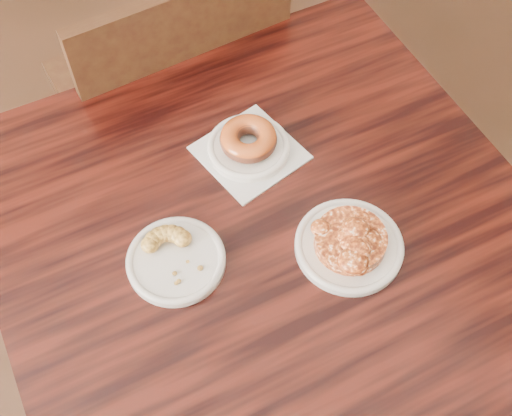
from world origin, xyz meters
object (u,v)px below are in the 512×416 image
cafe_table (265,317)px  glazed_donut (248,139)px  apple_fritter (351,238)px  chair_far (161,91)px  cruller_fragment (175,255)px

cafe_table → glazed_donut: glazed_donut is taller
glazed_donut → apple_fritter: glazed_donut is taller
chair_far → apple_fritter: (0.00, -0.73, 0.33)m
cruller_fragment → apple_fritter: bearing=-26.5°
chair_far → cruller_fragment: (-0.25, -0.61, 0.33)m
glazed_donut → cruller_fragment: (-0.21, -0.13, -0.01)m
glazed_donut → cruller_fragment: 0.25m
cafe_table → cruller_fragment: size_ratio=8.83×
glazed_donut → apple_fritter: size_ratio=0.65×
cafe_table → apple_fritter: (0.09, -0.10, 0.41)m
apple_fritter → cruller_fragment: 0.27m
cafe_table → glazed_donut: size_ratio=8.75×
apple_fritter → cafe_table: bearing=130.6°
glazed_donut → chair_far: bearing=86.1°
cafe_table → apple_fritter: apple_fritter is taller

